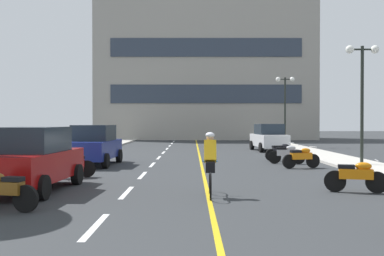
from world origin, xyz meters
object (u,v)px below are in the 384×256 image
at_px(parked_car_mid, 93,145).
at_px(motorcycle_3, 355,176).
at_px(motorcycle_4, 69,165).
at_px(motorcycle_5, 300,157).
at_px(motorcycle_2, 2,190).
at_px(street_lamp_mid, 361,77).
at_px(parked_car_near, 31,159).
at_px(parked_car_far, 268,137).
at_px(motorcycle_7, 280,151).
at_px(cyclist_rider, 209,163).
at_px(street_lamp_far, 284,96).
at_px(motorcycle_6, 286,154).

xyz_separation_m(parked_car_mid, motorcycle_3, (8.99, -7.82, -0.44)).
xyz_separation_m(motorcycle_3, motorcycle_4, (-8.81, 3.21, 0.00)).
bearing_deg(motorcycle_5, motorcycle_2, -134.10).
height_order(street_lamp_mid, parked_car_near, street_lamp_mid).
bearing_deg(motorcycle_3, parked_car_far, 88.04).
bearing_deg(motorcycle_7, cyclist_rider, -110.67).
xyz_separation_m(street_lamp_far, parked_car_near, (-11.78, -22.21, -3.09)).
relative_size(street_lamp_mid, cyclist_rider, 2.93).
relative_size(parked_car_mid, parked_car_far, 0.99).
bearing_deg(cyclist_rider, motorcycle_3, 8.67).
height_order(street_lamp_mid, motorcycle_4, street_lamp_mid).
bearing_deg(motorcycle_6, parked_car_near, -137.48).
height_order(street_lamp_mid, cyclist_rider, street_lamp_mid).
distance_m(parked_car_mid, motorcycle_4, 4.63).
bearing_deg(motorcycle_5, cyclist_rider, -120.34).
bearing_deg(motorcycle_3, motorcycle_7, 90.28).
xyz_separation_m(motorcycle_3, motorcycle_6, (-0.13, 8.44, 0.00)).
bearing_deg(parked_car_far, motorcycle_3, -91.96).
distance_m(motorcycle_2, motorcycle_6, 13.98).
distance_m(parked_car_near, cyclist_rider, 5.07).
height_order(parked_car_mid, motorcycle_6, parked_car_mid).
bearing_deg(motorcycle_7, motorcycle_6, -92.82).
distance_m(motorcycle_4, motorcycle_6, 10.14).
bearing_deg(motorcycle_3, parked_car_near, 178.56).
xyz_separation_m(motorcycle_3, cyclist_rider, (-4.08, -0.62, 0.41)).
bearing_deg(parked_car_mid, motorcycle_7, 14.14).
height_order(parked_car_far, motorcycle_4, parked_car_far).
bearing_deg(parked_car_mid, street_lamp_mid, -3.17).
bearing_deg(motorcycle_3, motorcycle_6, 90.88).
relative_size(motorcycle_7, cyclist_rider, 0.95).
height_order(parked_car_far, motorcycle_3, parked_car_far).
height_order(parked_car_near, motorcycle_3, parked_car_near).
relative_size(street_lamp_mid, parked_car_far, 1.20).
height_order(motorcycle_2, motorcycle_7, same).
bearing_deg(motorcycle_6, cyclist_rider, -113.57).
bearing_deg(motorcycle_6, parked_car_mid, -175.98).
xyz_separation_m(parked_car_near, motorcycle_5, (9.15, 6.24, -0.44)).
xyz_separation_m(street_lamp_mid, parked_car_near, (-11.96, -6.93, -2.99)).
bearing_deg(street_lamp_mid, parked_car_far, 102.34).
relative_size(street_lamp_mid, parked_car_near, 1.21).
bearing_deg(parked_car_near, motorcycle_5, 34.30).
bearing_deg(cyclist_rider, parked_car_near, 170.33).
bearing_deg(motorcycle_7, motorcycle_2, -124.39).
xyz_separation_m(parked_car_near, parked_car_far, (9.68, 17.35, 0.00)).
height_order(street_lamp_mid, motorcycle_6, street_lamp_mid).
relative_size(street_lamp_mid, motorcycle_6, 3.06).
bearing_deg(motorcycle_4, motorcycle_5, 20.18).
relative_size(street_lamp_far, parked_car_near, 1.25).
relative_size(motorcycle_6, motorcycle_7, 1.00).
bearing_deg(parked_car_near, motorcycle_3, -1.44).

